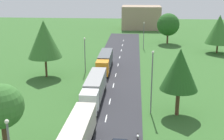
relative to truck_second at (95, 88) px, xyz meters
name	(u,v)px	position (x,y,z in m)	size (l,w,h in m)	color
road	(106,118)	(2.43, -5.97, -2.17)	(10.00, 140.00, 0.06)	#2B2B30
lane_marking_centre	(103,131)	(2.43, -9.81, -2.14)	(0.16, 122.21, 0.01)	white
truck_second	(95,88)	(0.00, 0.00, 0.00)	(2.53, 13.12, 3.74)	white
truck_third	(105,61)	(-0.14, 17.54, -0.15)	(2.56, 12.71, 3.43)	orange
motorcycle_courier	(138,138)	(6.79, -12.13, -1.66)	(0.28, 1.94, 0.91)	black
lamppost_second	(152,80)	(8.68, -3.81, 2.91)	(0.36, 0.36, 9.25)	slate
lamppost_third	(85,53)	(-4.06, 15.50, 1.94)	(0.36, 0.36, 7.36)	slate
lamppost_fourth	(144,34)	(8.51, 39.55, 1.99)	(0.36, 0.36, 7.45)	slate
tree_birch	(44,39)	(-11.29, 11.95, 5.40)	(6.60, 6.60, 11.25)	#513823
tree_maple	(1,106)	(-7.77, -15.85, 3.44)	(4.81, 4.81, 8.09)	#513823
tree_pine	(180,70)	(12.39, -4.09, 4.53)	(5.29, 5.29, 9.68)	#513823
tree_elm	(168,25)	(15.95, 47.57, 3.55)	(6.73, 6.73, 9.13)	#513823
tree_ash	(219,29)	(27.82, 35.70, 4.09)	(6.76, 6.76, 10.02)	#513823
distant_building	(141,17)	(8.28, 76.48, 2.24)	(14.99, 10.67, 8.89)	#9E846B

